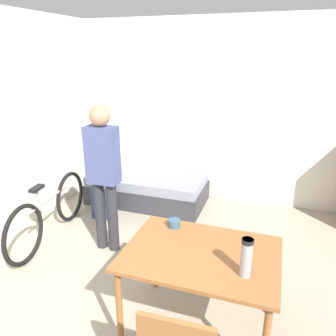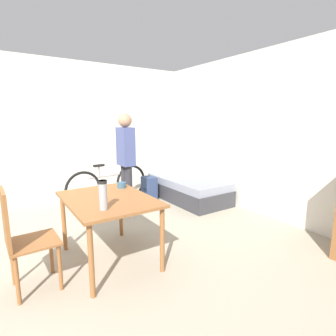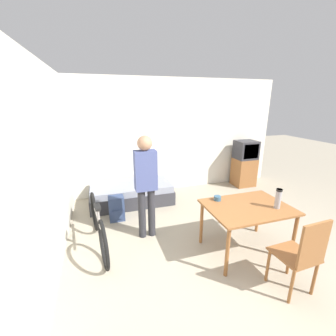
% 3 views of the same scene
% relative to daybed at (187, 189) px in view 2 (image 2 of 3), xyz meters
% --- Properties ---
extents(ground_plane, '(20.00, 20.00, 0.00)m').
position_rel_daybed_xyz_m(ground_plane, '(1.07, -2.97, -0.21)').
color(ground_plane, '#9E937F').
extents(wall_back, '(5.61, 0.06, 2.70)m').
position_rel_daybed_xyz_m(wall_back, '(1.07, 0.55, 1.14)').
color(wall_back, silver).
rests_on(wall_back, ground_plane).
extents(wall_left, '(0.06, 4.49, 2.70)m').
position_rel_daybed_xyz_m(wall_left, '(-1.26, -1.23, 1.14)').
color(wall_left, silver).
rests_on(wall_left, ground_plane).
extents(daybed, '(1.77, 0.88, 0.43)m').
position_rel_daybed_xyz_m(daybed, '(0.00, 0.00, 0.00)').
color(daybed, '#333338').
rests_on(daybed, ground_plane).
extents(dining_table, '(1.19, 0.87, 0.74)m').
position_rel_daybed_xyz_m(dining_table, '(1.36, -2.18, 0.44)').
color(dining_table, brown).
rests_on(dining_table, ground_plane).
extents(wooden_chair, '(0.45, 0.45, 1.00)m').
position_rel_daybed_xyz_m(wooden_chair, '(1.46, -3.05, 0.34)').
color(wooden_chair, brown).
rests_on(wooden_chair, ground_plane).
extents(bicycle, '(0.25, 1.70, 0.77)m').
position_rel_daybed_xyz_m(bicycle, '(-0.72, -1.39, 0.14)').
color(bicycle, black).
rests_on(bicycle, ground_plane).
extents(person_standing, '(0.34, 0.23, 1.69)m').
position_rel_daybed_xyz_m(person_standing, '(0.06, -1.36, 0.78)').
color(person_standing, '#28282D').
rests_on(person_standing, ground_plane).
extents(thermos_flask, '(0.08, 0.08, 0.29)m').
position_rel_daybed_xyz_m(thermos_flask, '(1.71, -2.35, 0.68)').
color(thermos_flask, '#99999E').
rests_on(thermos_flask, dining_table).
extents(mate_bowl, '(0.11, 0.11, 0.07)m').
position_rel_daybed_xyz_m(mate_bowl, '(1.04, -1.87, 0.56)').
color(mate_bowl, '#335670').
rests_on(mate_bowl, dining_table).
extents(backpack, '(0.28, 0.26, 0.47)m').
position_rel_daybed_xyz_m(backpack, '(-0.38, -0.67, 0.02)').
color(backpack, navy).
rests_on(backpack, ground_plane).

